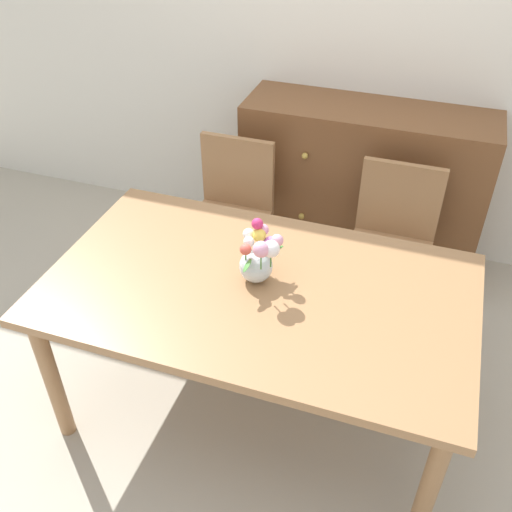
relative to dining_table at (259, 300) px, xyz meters
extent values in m
plane|color=#B7AD99|center=(0.00, 0.00, -0.67)|extent=(12.00, 12.00, 0.00)
cube|color=silver|center=(0.00, 1.60, 0.73)|extent=(7.00, 0.10, 2.80)
cube|color=#9E7047|center=(0.00, 0.00, 0.06)|extent=(1.74, 1.02, 0.04)
cylinder|color=#9E7047|center=(-0.79, -0.43, -0.32)|extent=(0.07, 0.07, 0.72)
cylinder|color=#9E7047|center=(0.79, -0.43, -0.32)|extent=(0.07, 0.07, 0.72)
cylinder|color=#9E7047|center=(-0.79, 0.43, -0.32)|extent=(0.07, 0.07, 0.72)
cylinder|color=#9E7047|center=(0.79, 0.43, -0.32)|extent=(0.07, 0.07, 0.72)
cube|color=#9E7047|center=(-0.45, 0.77, -0.22)|extent=(0.42, 0.42, 0.04)
cylinder|color=#9E7047|center=(-0.27, 0.59, -0.45)|extent=(0.04, 0.04, 0.44)
cylinder|color=#9E7047|center=(-0.63, 0.59, -0.45)|extent=(0.04, 0.04, 0.44)
cylinder|color=#9E7047|center=(-0.27, 0.95, -0.45)|extent=(0.04, 0.04, 0.44)
cylinder|color=#9E7047|center=(-0.63, 0.95, -0.45)|extent=(0.04, 0.04, 0.44)
cube|color=#9E7047|center=(-0.45, 0.96, 0.01)|extent=(0.42, 0.04, 0.42)
cube|color=#9E7047|center=(0.45, 0.77, -0.22)|extent=(0.42, 0.42, 0.04)
cylinder|color=#9E7047|center=(0.63, 0.59, -0.45)|extent=(0.04, 0.04, 0.44)
cylinder|color=#9E7047|center=(0.27, 0.59, -0.45)|extent=(0.04, 0.04, 0.44)
cylinder|color=#9E7047|center=(0.63, 0.95, -0.45)|extent=(0.04, 0.04, 0.44)
cylinder|color=#9E7047|center=(0.27, 0.95, -0.45)|extent=(0.04, 0.04, 0.44)
cube|color=#9E7047|center=(0.45, 0.96, 0.01)|extent=(0.42, 0.04, 0.42)
cube|color=brown|center=(0.20, 1.33, -0.17)|extent=(1.40, 0.44, 1.00)
sphere|color=#B7933D|center=(-0.10, 1.10, 0.11)|extent=(0.04, 0.04, 0.04)
sphere|color=#B7933D|center=(0.50, 1.10, 0.11)|extent=(0.04, 0.04, 0.04)
sphere|color=#B7933D|center=(-0.10, 1.10, -0.29)|extent=(0.04, 0.04, 0.04)
sphere|color=#B7933D|center=(0.50, 1.10, -0.29)|extent=(0.04, 0.04, 0.04)
sphere|color=silver|center=(-0.02, 0.03, 0.15)|extent=(0.14, 0.14, 0.14)
sphere|color=#B266C6|center=(0.02, 0.10, 0.23)|extent=(0.06, 0.06, 0.06)
cylinder|color=#478438|center=(0.02, 0.10, 0.21)|extent=(0.01, 0.01, 0.03)
sphere|color=#D12D66|center=(-0.04, 0.11, 0.30)|extent=(0.05, 0.05, 0.05)
cylinder|color=#478438|center=(-0.04, 0.11, 0.25)|extent=(0.01, 0.01, 0.10)
sphere|color=white|center=(-0.08, 0.12, 0.24)|extent=(0.05, 0.05, 0.05)
cylinder|color=#478438|center=(-0.08, 0.12, 0.22)|extent=(0.01, 0.01, 0.04)
sphere|color=white|center=(-0.06, 0.06, 0.24)|extent=(0.04, 0.04, 0.04)
cylinder|color=#478438|center=(-0.06, 0.06, 0.22)|extent=(0.01, 0.01, 0.04)
sphere|color=white|center=(0.05, -0.01, 0.29)|extent=(0.07, 0.07, 0.07)
cylinder|color=#478438|center=(0.05, -0.01, 0.24)|extent=(0.01, 0.01, 0.09)
sphere|color=#EFD14C|center=(-0.03, 0.10, 0.26)|extent=(0.06, 0.06, 0.06)
cylinder|color=#478438|center=(-0.03, 0.10, 0.23)|extent=(0.01, 0.01, 0.06)
sphere|color=#E55B4C|center=(-0.05, 0.00, 0.25)|extent=(0.05, 0.05, 0.05)
cylinder|color=#478438|center=(-0.05, 0.00, 0.23)|extent=(0.01, 0.01, 0.05)
sphere|color=#EA9EBC|center=(-0.02, 0.13, 0.27)|extent=(0.05, 0.05, 0.05)
cylinder|color=#478438|center=(-0.02, 0.13, 0.23)|extent=(0.01, 0.01, 0.07)
sphere|color=#EA9EBC|center=(0.02, -0.03, 0.30)|extent=(0.07, 0.07, 0.07)
cylinder|color=#478438|center=(0.02, -0.03, 0.25)|extent=(0.01, 0.01, 0.10)
sphere|color=#EA9EBC|center=(0.05, 0.07, 0.27)|extent=(0.05, 0.05, 0.05)
cylinder|color=#478438|center=(0.05, 0.07, 0.23)|extent=(0.01, 0.01, 0.07)
ellipsoid|color=#478438|center=(0.04, 0.10, 0.22)|extent=(0.07, 0.07, 0.03)
ellipsoid|color=#478438|center=(-0.03, -0.05, 0.21)|extent=(0.03, 0.07, 0.03)
ellipsoid|color=#478438|center=(0.04, 0.06, 0.24)|extent=(0.07, 0.05, 0.01)
ellipsoid|color=#478438|center=(0.02, 0.12, 0.23)|extent=(0.05, 0.07, 0.02)
camera|label=1|loc=(0.56, -1.67, 1.60)|focal=40.12mm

